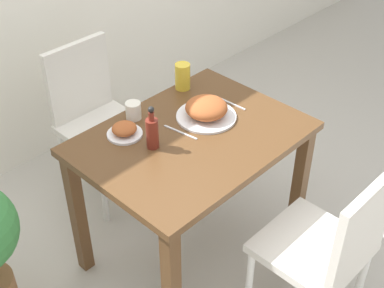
% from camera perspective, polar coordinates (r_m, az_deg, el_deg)
% --- Properties ---
extents(ground_plane, '(16.00, 16.00, 0.00)m').
position_cam_1_polar(ground_plane, '(2.93, -0.00, -11.27)').
color(ground_plane, '#B7B2A8').
extents(dining_table, '(1.01, 0.75, 0.77)m').
position_cam_1_polar(dining_table, '(2.49, -0.00, -1.37)').
color(dining_table, brown).
rests_on(dining_table, ground_plane).
extents(chair_near, '(0.42, 0.42, 0.91)m').
position_cam_1_polar(chair_near, '(2.32, 14.52, -10.47)').
color(chair_near, silver).
rests_on(chair_near, ground_plane).
extents(chair_far, '(0.42, 0.42, 0.91)m').
position_cam_1_polar(chair_far, '(3.05, -10.35, 3.22)').
color(chair_far, silver).
rests_on(chair_far, ground_plane).
extents(food_plate, '(0.29, 0.29, 0.10)m').
position_cam_1_polar(food_plate, '(2.51, 1.54, 3.69)').
color(food_plate, white).
rests_on(food_plate, dining_table).
extents(side_plate, '(0.16, 0.16, 0.06)m').
position_cam_1_polar(side_plate, '(2.42, -7.22, 1.45)').
color(side_plate, white).
rests_on(side_plate, dining_table).
extents(drink_cup, '(0.07, 0.07, 0.08)m').
position_cam_1_polar(drink_cup, '(2.52, -6.27, 3.56)').
color(drink_cup, silver).
rests_on(drink_cup, dining_table).
extents(juice_glass, '(0.08, 0.08, 0.14)m').
position_cam_1_polar(juice_glass, '(2.73, -1.01, 7.22)').
color(juice_glass, gold).
rests_on(juice_glass, dining_table).
extents(sauce_bottle, '(0.06, 0.06, 0.21)m').
position_cam_1_polar(sauce_bottle, '(2.30, -4.27, 1.32)').
color(sauce_bottle, maroon).
rests_on(sauce_bottle, dining_table).
extents(fork_utensil, '(0.04, 0.18, 0.00)m').
position_cam_1_polar(fork_utensil, '(2.43, -1.25, 1.27)').
color(fork_utensil, silver).
rests_on(fork_utensil, dining_table).
extents(spoon_utensil, '(0.02, 0.19, 0.00)m').
position_cam_1_polar(spoon_utensil, '(2.64, 4.09, 4.40)').
color(spoon_utensil, silver).
rests_on(spoon_utensil, dining_table).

